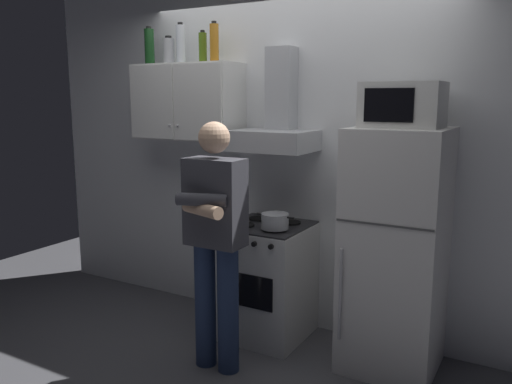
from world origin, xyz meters
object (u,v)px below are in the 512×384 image
Objects in this scene: range_hood at (275,123)px; cooking_pot at (275,221)px; stove_oven at (267,280)px; bottle_canister_steel at (169,51)px; upper_cabinet at (187,102)px; microwave at (403,105)px; bottle_olive_oil at (203,48)px; bottle_vodka_clear at (181,44)px; bottle_wine_green at (149,47)px; bottle_liquor_amber at (214,43)px; person_standing at (215,237)px; refrigerator at (395,251)px.

cooking_pot is at bearing -62.12° from range_hood.
cooking_pot is at bearing -42.49° from stove_oven.
bottle_canister_steel is (-0.96, -0.01, 0.56)m from range_hood.
microwave is at bearing -3.48° from upper_cabinet.
cooking_pot is (0.13, -0.25, -0.67)m from range_hood.
bottle_vodka_clear is at bearing -172.75° from bottle_olive_oil.
bottle_canister_steel is 0.72× the size of bottle_wine_green.
bottle_liquor_amber is at bearing -12.77° from bottle_olive_oil.
bottle_canister_steel reaches higher than cooking_pot.
person_standing is at bearing -44.26° from upper_cabinet.
cooking_pot is 1.66m from bottle_canister_steel.
person_standing is (-0.05, -0.61, 0.47)m from stove_oven.
bottle_canister_steel is at bearing -173.59° from bottle_olive_oil.
microwave reaches higher than refrigerator.
bottle_olive_oil is (-0.13, 0.03, -0.03)m from bottle_liquor_amber.
bottle_wine_green reaches higher than refrigerator.
person_standing reaches higher than stove_oven.
microwave is 1.67m from bottle_olive_oil.
microwave is at bearing -6.46° from range_hood.
refrigerator is at bearing 0.04° from stove_oven.
refrigerator is at bearing -3.39° from bottle_canister_steel.
bottle_wine_green is (-1.16, -0.02, 0.60)m from range_hood.
bottle_vodka_clear is at bearing -179.84° from range_hood.
range_hood reaches higher than cooking_pot.
cooking_pot is at bearing -171.68° from refrigerator.
microwave is 1.86m from bottle_vodka_clear.
bottle_olive_oil is at bearing 161.13° from cooking_pot.
person_standing is at bearing -148.77° from refrigerator.
refrigerator is at bearing -7.55° from range_hood.
bottle_liquor_amber reaches higher than cooking_pot.
refrigerator is (1.75, -0.12, -0.95)m from upper_cabinet.
upper_cabinet is at bearing 2.40° from bottle_wine_green.
bottle_liquor_amber is (-1.48, 0.10, 0.46)m from microwave.
bottle_wine_green is at bearing 177.53° from microwave.
microwave is (-0.00, 0.02, 0.94)m from refrigerator.
microwave is at bearing -2.85° from bottle_canister_steel.
microwave is (0.95, -0.11, 0.14)m from range_hood.
microwave reaches higher than stove_oven.
refrigerator is 0.94m from microwave.
bottle_wine_green is (-0.20, -0.00, 0.04)m from bottle_canister_steel.
microwave is at bearing 1.15° from stove_oven.
bottle_vodka_clear reaches higher than microwave.
bottle_wine_green is 0.51m from bottle_olive_oil.
bottle_wine_green is (-0.31, -0.01, -0.01)m from bottle_vodka_clear.
range_hood is 1.04m from bottle_vodka_clear.
range_hood is at bearing 117.88° from cooking_pot.
bottle_canister_steel is at bearing -179.25° from bottle_liquor_amber.
bottle_olive_oil is at bearing 6.41° from bottle_canister_steel.
bottle_wine_green is 1.22× the size of bottle_olive_oil.
range_hood is 1.01m from person_standing.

